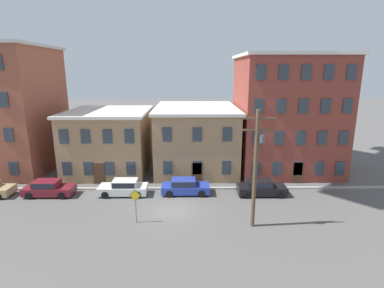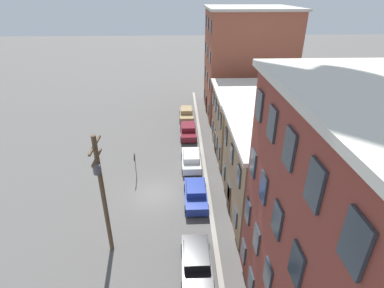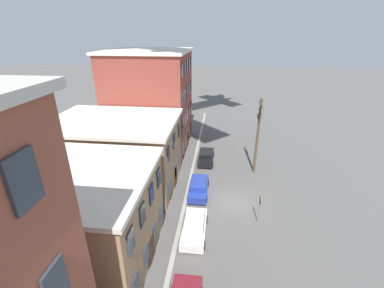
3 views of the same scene
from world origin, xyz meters
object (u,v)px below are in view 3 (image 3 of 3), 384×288
at_px(utility_pole, 258,133).
at_px(car_white, 194,226).
at_px(caution_sign, 260,205).
at_px(car_black, 206,156).
at_px(car_blue, 199,187).

bearing_deg(utility_pole, car_white, 151.42).
bearing_deg(caution_sign, car_black, 25.73).
bearing_deg(car_blue, caution_sign, -123.58).
relative_size(car_black, caution_sign, 1.66).
relative_size(car_blue, car_black, 1.00).
xyz_separation_m(car_black, utility_pole, (-1.89, -5.69, 4.10)).
bearing_deg(car_blue, car_black, -2.57).
xyz_separation_m(car_blue, caution_sign, (-3.59, -5.41, 1.01)).
distance_m(caution_sign, utility_pole, 9.24).
relative_size(car_white, utility_pole, 0.51).
xyz_separation_m(car_white, caution_sign, (2.01, -5.24, 1.01)).
relative_size(car_white, caution_sign, 1.66).
height_order(car_blue, car_black, same).
distance_m(car_black, caution_sign, 11.78).
height_order(caution_sign, utility_pole, utility_pole).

